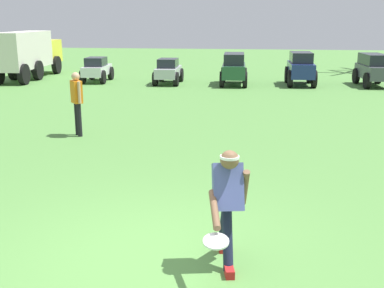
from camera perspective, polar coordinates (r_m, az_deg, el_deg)
The scene contains 10 objects.
ground_plane at distance 6.07m, azimuth -5.26°, elevation -13.06°, with size 80.00×80.00×0.00m, color #538A40.
frisbee_thrower at distance 5.54m, azimuth 4.23°, elevation -6.76°, with size 0.47×1.12×1.43m.
frisbee_in_flight at distance 5.01m, azimuth 2.86°, elevation -11.44°, with size 0.30×0.29×0.08m.
teammate_near_sideline at distance 12.03m, azimuth -13.49°, elevation 5.33°, with size 0.37×0.43×1.56m.
parked_car_slot_a at distance 22.42m, azimuth -11.22°, elevation 8.69°, with size 1.21×2.25×1.10m.
parked_car_slot_b at distance 21.33m, azimuth -2.82°, elevation 8.66°, with size 1.12×2.22×1.10m.
parked_car_slot_c at distance 21.06m, azimuth 4.99°, elevation 8.97°, with size 1.22×2.43×1.34m.
parked_car_slot_d at distance 21.40m, azimuth 12.75°, elevation 8.82°, with size 1.20×2.37×1.40m.
parked_car_slot_e at distance 22.00m, azimuth 20.70°, elevation 8.34°, with size 1.31×2.46×1.34m.
box_truck at distance 24.42m, azimuth -18.74°, elevation 10.26°, with size 1.74×5.97×2.20m.
Camera 1 is at (1.22, -5.23, 2.83)m, focal length 45.00 mm.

